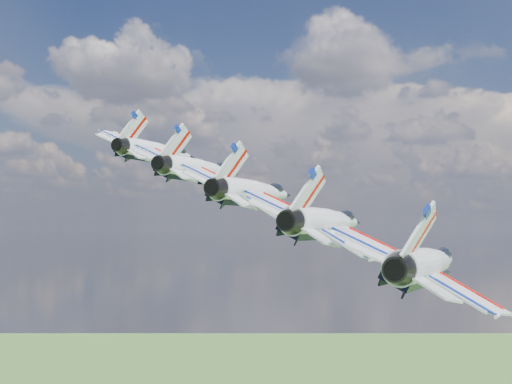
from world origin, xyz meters
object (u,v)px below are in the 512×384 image
(jet_1, at_px, (202,170))
(jet_4, at_px, (428,263))
(jet_0, at_px, (160,152))
(jet_2, at_px, (256,192))
(jet_3, at_px, (328,222))

(jet_1, relative_size, jet_4, 1.00)
(jet_0, distance_m, jet_2, 23.16)
(jet_2, bearing_deg, jet_3, -31.70)
(jet_0, xyz_separation_m, jet_4, (35.20, -27.70, -11.80))
(jet_3, distance_m, jet_4, 11.58)
(jet_4, bearing_deg, jet_1, 148.30)
(jet_3, bearing_deg, jet_1, 148.30)
(jet_0, distance_m, jet_1, 11.58)
(jet_0, relative_size, jet_2, 1.00)
(jet_1, relative_size, jet_2, 1.00)
(jet_2, relative_size, jet_3, 1.00)
(jet_2, relative_size, jet_4, 1.00)
(jet_1, bearing_deg, jet_3, -31.70)
(jet_1, relative_size, jet_3, 1.00)
(jet_0, relative_size, jet_1, 1.00)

